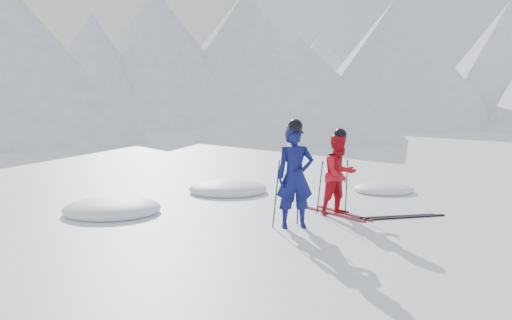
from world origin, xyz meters
TOP-DOWN VIEW (x-y plane):
  - ground at (0.00, 0.00)m, footprint 160.00×160.00m
  - mountain_range at (5.71, 35.31)m, footprint 106.15×62.94m
  - skier_blue at (-2.03, -0.84)m, footprint 0.78×0.65m
  - skier_red at (-0.60, -0.28)m, footprint 0.80×0.63m
  - pole_blue_left at (-2.33, -0.69)m, footprint 0.12×0.09m
  - pole_blue_right at (-1.78, -0.59)m, footprint 0.12×0.07m
  - pole_red_left at (-0.90, -0.03)m, footprint 0.11×0.09m
  - pole_red_right at (-0.30, -0.13)m, footprint 0.11×0.08m
  - ski_worn_left at (-0.72, -0.28)m, footprint 0.19×1.70m
  - ski_worn_right at (-0.48, -0.28)m, footprint 0.11×1.70m
  - ski_loose_a at (0.19, -1.05)m, footprint 1.66×0.55m
  - ski_loose_b at (0.29, -1.20)m, footprint 1.67×0.49m
  - snow_lumps at (-1.99, 2.45)m, footprint 8.43×3.57m

SIDE VIEW (x-z plane):
  - ground at x=0.00m, z-range 0.00..0.00m
  - snow_lumps at x=-1.99m, z-range -0.22..0.22m
  - ski_worn_left at x=-0.72m, z-range 0.00..0.03m
  - ski_worn_right at x=-0.48m, z-range 0.00..0.03m
  - ski_loose_a at x=0.19m, z-range 0.00..0.03m
  - ski_loose_b at x=0.29m, z-range 0.00..0.03m
  - pole_red_left at x=-0.90m, z-range 0.00..1.08m
  - pole_red_right at x=-0.30m, z-range 0.00..1.08m
  - pole_blue_left at x=-2.33m, z-range 0.00..1.22m
  - pole_blue_right at x=-1.78m, z-range 0.00..1.22m
  - skier_red at x=-0.60m, z-range 0.00..1.62m
  - skier_blue at x=-2.03m, z-range 0.00..1.83m
  - mountain_range at x=5.71m, z-range -1.04..14.49m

